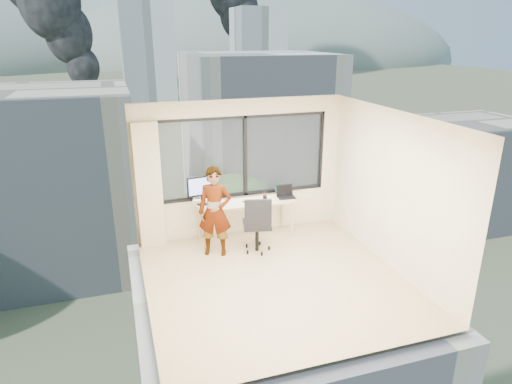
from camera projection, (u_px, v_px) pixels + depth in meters
name	position (u px, v px, depth m)	size (l,w,h in m)	color
floor	(275.00, 280.00, 7.14)	(4.00, 4.00, 0.01)	beige
ceiling	(278.00, 117.00, 6.28)	(4.00, 4.00, 0.01)	white
wall_front	(339.00, 265.00, 4.91)	(4.00, 0.01, 2.60)	beige
wall_left	(140.00, 219.00, 6.13)	(0.01, 4.00, 2.60)	beige
wall_right	(391.00, 190.00, 7.28)	(0.01, 4.00, 2.60)	beige
window_wall	(242.00, 156.00, 8.44)	(3.30, 0.16, 1.55)	black
curtain	(149.00, 186.00, 7.95)	(0.45, 0.14, 2.30)	beige
desk	(245.00, 219.00, 8.51)	(1.80, 0.60, 0.75)	beige
chair	(257.00, 223.00, 7.93)	(0.55, 0.55, 1.08)	black
person	(215.00, 212.00, 7.74)	(0.58, 0.38, 1.60)	#2D2D33
monitor	(202.00, 190.00, 8.14)	(0.55, 0.12, 0.55)	black
game_console	(201.00, 200.00, 8.32)	(0.29, 0.25, 0.07)	white
laptop	(286.00, 192.00, 8.52)	(0.33, 0.35, 0.21)	black
cellphone	(246.00, 202.00, 8.33)	(0.12, 0.05, 0.01)	black
pen_cup	(265.00, 198.00, 8.39)	(0.08, 0.08, 0.10)	black
handbag	(281.00, 188.00, 8.75)	(0.27, 0.14, 0.21)	#0C4B3E
exterior_ground	(121.00, 105.00, 119.61)	(400.00, 400.00, 0.04)	#515B3D
near_bldg_a	(27.00, 184.00, 33.84)	(16.00, 12.00, 14.00)	beige
near_bldg_b	(258.00, 133.00, 46.72)	(14.00, 13.00, 16.00)	white
near_bldg_c	(463.00, 172.00, 43.90)	(12.00, 10.00, 10.00)	beige
far_tower_b	(147.00, 46.00, 116.92)	(13.00, 13.00, 30.00)	silver
far_tower_c	(258.00, 50.00, 146.17)	(15.00, 15.00, 26.00)	silver
hill_b	(254.00, 60.00, 328.00)	(300.00, 220.00, 96.00)	slate
tree_b	(234.00, 261.00, 27.62)	(7.60, 7.60, 9.00)	#174718
tree_c	(333.00, 149.00, 52.38)	(8.40, 8.40, 10.00)	#174718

